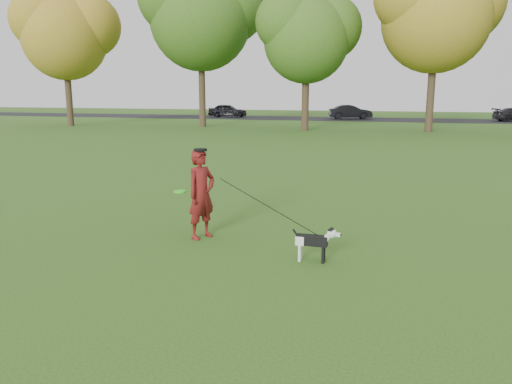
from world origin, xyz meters
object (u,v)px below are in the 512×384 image
(man, at_px, (201,194))
(car_left, at_px, (228,111))
(dog, at_px, (316,240))
(car_mid, at_px, (350,112))

(man, xyz_separation_m, car_left, (-13.14, 39.86, -0.14))
(car_left, bearing_deg, dog, -166.28)
(dog, relative_size, car_mid, 0.20)
(dog, distance_m, car_left, 43.41)
(car_left, distance_m, car_mid, 12.20)
(car_mid, bearing_deg, car_left, 75.75)
(man, bearing_deg, dog, -81.70)
(man, distance_m, car_left, 41.97)
(dog, height_order, car_left, car_left)
(car_left, xyz_separation_m, car_mid, (12.20, 0.00, -0.00))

